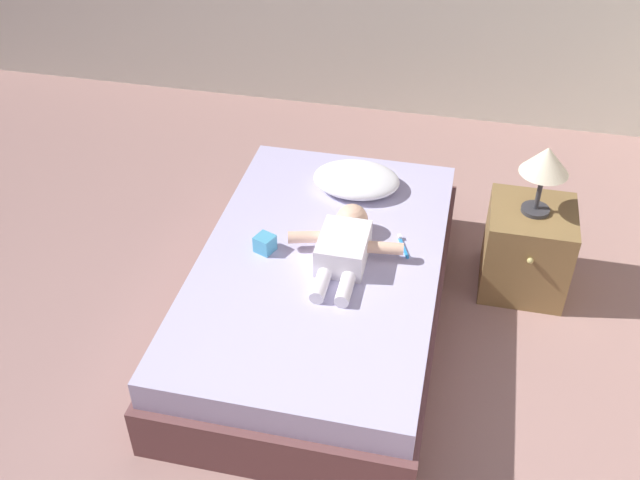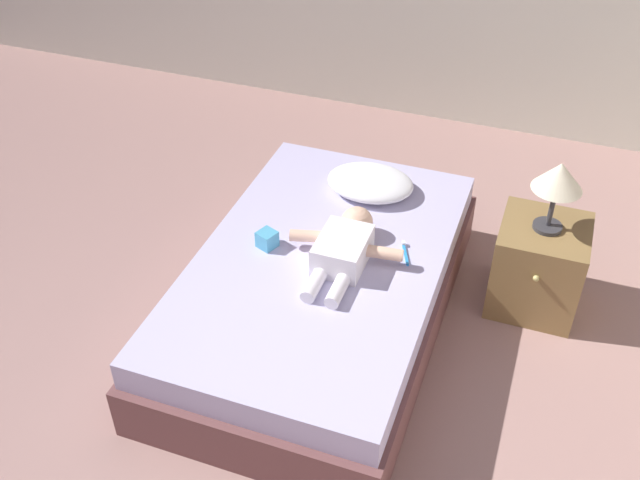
# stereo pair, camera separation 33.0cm
# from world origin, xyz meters

# --- Properties ---
(ground_plane) EXTENTS (8.00, 8.00, 0.00)m
(ground_plane) POSITION_xyz_m (0.00, 0.00, 0.00)
(ground_plane) COLOR #A07A72
(bed) EXTENTS (1.13, 1.86, 0.40)m
(bed) POSITION_xyz_m (0.05, 0.74, 0.20)
(bed) COLOR brown
(bed) RESTS_ON ground_plane
(pillow) EXTENTS (0.44, 0.34, 0.11)m
(pillow) POSITION_xyz_m (0.11, 1.33, 0.45)
(pillow) COLOR white
(pillow) RESTS_ON bed
(baby) EXTENTS (0.54, 0.60, 0.15)m
(baby) POSITION_xyz_m (0.16, 0.78, 0.47)
(baby) COLOR white
(baby) RESTS_ON bed
(toothbrush) EXTENTS (0.07, 0.15, 0.02)m
(toothbrush) POSITION_xyz_m (0.41, 0.90, 0.41)
(toothbrush) COLOR #298FE5
(toothbrush) RESTS_ON bed
(nightstand) EXTENTS (0.41, 0.44, 0.46)m
(nightstand) POSITION_xyz_m (1.00, 1.23, 0.23)
(nightstand) COLOR olive
(nightstand) RESTS_ON ground_plane
(lamp) EXTENTS (0.23, 0.23, 0.35)m
(lamp) POSITION_xyz_m (1.00, 1.23, 0.73)
(lamp) COLOR #333338
(lamp) RESTS_ON nightstand
(toy_block) EXTENTS (0.10, 0.10, 0.08)m
(toy_block) POSITION_xyz_m (-0.21, 0.74, 0.44)
(toy_block) COLOR #4AA5CE
(toy_block) RESTS_ON bed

